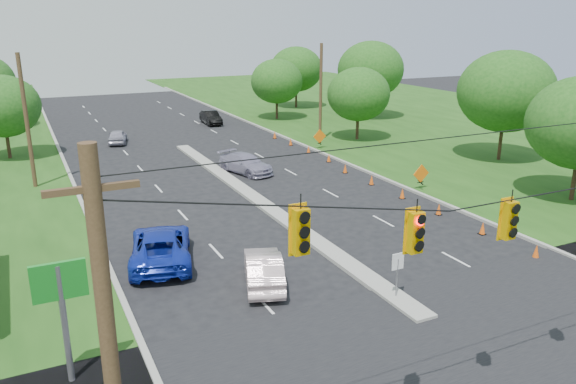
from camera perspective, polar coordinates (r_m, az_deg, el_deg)
ground at (r=20.05m, az=21.54°, el=-17.38°), size 160.00×160.00×0.00m
cross_street at (r=20.05m, az=21.54°, el=-17.38°), size 160.00×14.00×0.02m
curb_left at (r=42.22m, az=-21.01°, el=0.85°), size 0.25×110.00×0.16m
curb_right at (r=48.03m, az=3.64°, el=3.83°), size 0.25×110.00×0.16m
median at (r=35.94m, az=-3.39°, el=-0.73°), size 1.00×34.00×0.18m
median_sign at (r=23.16m, az=11.07°, el=-7.47°), size 0.55×0.06×2.05m
signal_span at (r=17.21m, az=25.62°, el=-5.02°), size 25.60×0.32×9.00m
utility_pole_far_left at (r=41.19m, az=-25.00°, el=6.45°), size 0.28×0.28×9.00m
utility_pole_far_right at (r=52.70m, az=3.34°, el=9.98°), size 0.28×0.28×9.00m
cone_1 at (r=29.52m, az=23.91°, el=-5.54°), size 0.32×0.32×0.70m
cone_2 at (r=31.69m, az=19.16°, el=-3.48°), size 0.32×0.32×0.70m
cone_3 at (r=34.07m, az=15.07°, el=-1.69°), size 0.32×0.32×0.70m
cone_4 at (r=36.64m, az=11.54°, el=-0.13°), size 0.32×0.32×0.70m
cone_5 at (r=39.35m, az=8.49°, el=1.22°), size 0.32×0.32×0.70m
cone_6 at (r=42.18m, az=5.83°, el=2.40°), size 0.32×0.32×0.70m
cone_7 at (r=45.39m, az=4.17°, el=3.49°), size 0.32×0.32×0.70m
cone_8 at (r=48.37m, az=2.11°, el=4.37°), size 0.32×0.32×0.70m
cone_9 at (r=51.42m, az=0.28°, el=5.14°), size 0.32×0.32×0.70m
cone_10 at (r=54.52m, az=-1.35°, el=5.82°), size 0.32×0.32×0.70m
work_sign_1 at (r=38.53m, az=13.36°, el=1.75°), size 1.27×0.58×1.37m
work_sign_2 at (r=49.84m, az=3.24°, el=5.60°), size 1.27×0.58×1.37m
tree_5 at (r=51.12m, az=-27.02°, el=7.77°), size 5.88×5.88×6.86m
tree_8 at (r=48.17m, az=21.28°, el=9.50°), size 7.56×7.56×8.82m
tree_9 at (r=53.66m, az=7.18°, el=9.83°), size 5.88×5.88×6.86m
tree_10 at (r=66.23m, az=8.40°, el=12.20°), size 7.56×7.56×8.82m
tree_11 at (r=73.74m, az=0.84°, el=12.37°), size 6.72×6.72×7.84m
tree_12 at (r=64.92m, az=-1.16°, el=11.18°), size 5.88×5.88×6.86m
white_sedan at (r=24.38m, az=-2.51°, el=-7.76°), size 2.88×4.65×1.45m
blue_pickup at (r=27.09m, az=-12.79°, el=-5.37°), size 4.08×6.35×1.63m
silver_car_far at (r=42.05m, az=-4.33°, el=2.90°), size 3.37×5.29×1.43m
silver_car_oncoming at (r=54.54m, az=-16.93°, el=5.41°), size 2.43×4.08×1.30m
dark_car_receding at (r=62.80m, az=-7.85°, el=7.50°), size 1.72×4.43×1.44m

